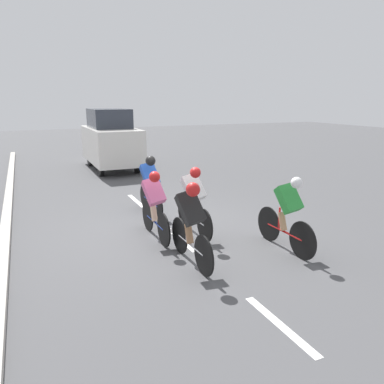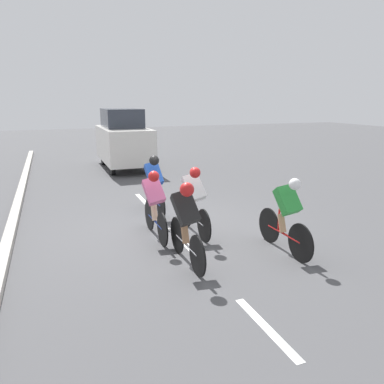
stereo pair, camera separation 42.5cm
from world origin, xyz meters
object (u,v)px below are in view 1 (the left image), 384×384
cyclist_black (191,221)px  cyclist_green (287,212)px  cyclist_white (194,199)px  cyclist_blue (150,183)px  support_car (111,140)px  cyclist_pink (154,203)px

cyclist_black → cyclist_green: bearing=175.8°
cyclist_white → cyclist_blue: bearing=-76.9°
cyclist_black → cyclist_green: (-1.85, 0.14, -0.04)m
cyclist_blue → cyclist_white: 1.69m
cyclist_green → support_car: size_ratio=0.44×
cyclist_green → cyclist_blue: bearing=-62.9°
cyclist_blue → cyclist_pink: (0.42, 1.56, -0.04)m
cyclist_blue → cyclist_pink: bearing=74.7°
cyclist_white → support_car: bearing=-91.0°
cyclist_black → cyclist_white: bearing=-116.5°
cyclist_blue → support_car: support_car is taller
cyclist_black → cyclist_blue: bearing=-95.2°
cyclist_white → cyclist_green: (-1.20, 1.45, -0.03)m
support_car → cyclist_black: bearing=85.2°
cyclist_black → support_car: 9.53m
cyclist_pink → cyclist_green: 2.52m
cyclist_blue → cyclist_white: bearing=103.1°
cyclist_pink → cyclist_white: bearing=173.9°
cyclist_blue → cyclist_pink: 1.62m
cyclist_white → support_car: support_car is taller
cyclist_pink → support_car: 8.16m
cyclist_black → cyclist_green: 1.86m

